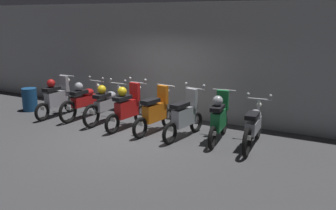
{
  "coord_description": "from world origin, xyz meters",
  "views": [
    {
      "loc": [
        5.02,
        -7.03,
        2.92
      ],
      "look_at": [
        0.76,
        0.74,
        0.75
      ],
      "focal_mm": 39.16,
      "sensor_mm": 36.0,
      "label": 1
    }
  ],
  "objects": [
    {
      "name": "ground_plane",
      "position": [
        0.0,
        0.0,
        0.0
      ],
      "size": [
        80.0,
        80.0,
        0.0
      ],
      "primitive_type": "plane",
      "color": "#424244"
    },
    {
      "name": "back_wall",
      "position": [
        0.0,
        2.45,
        1.64
      ],
      "size": [
        16.0,
        0.3,
        3.28
      ],
      "primitive_type": "cube",
      "color": "#9EA0A3",
      "rests_on": "ground"
    },
    {
      "name": "motorbike_slot_0",
      "position": [
        -2.92,
        0.64,
        0.57
      ],
      "size": [
        0.56,
        1.68,
        1.18
      ],
      "color": "black",
      "rests_on": "ground"
    },
    {
      "name": "motorbike_slot_1",
      "position": [
        -2.09,
        0.89,
        0.53
      ],
      "size": [
        0.59,
        1.95,
        1.15
      ],
      "color": "black",
      "rests_on": "ground"
    },
    {
      "name": "motorbike_slot_2",
      "position": [
        -1.25,
        0.86,
        0.53
      ],
      "size": [
        0.59,
        1.95,
        1.15
      ],
      "color": "black",
      "rests_on": "ground"
    },
    {
      "name": "motorbike_slot_3",
      "position": [
        -0.41,
        0.66,
        0.57
      ],
      "size": [
        0.59,
        1.68,
        1.29
      ],
      "color": "black",
      "rests_on": "ground"
    },
    {
      "name": "motorbike_slot_4",
      "position": [
        0.42,
        0.71,
        0.52
      ],
      "size": [
        0.56,
        1.68,
        1.18
      ],
      "color": "black",
      "rests_on": "ground"
    },
    {
      "name": "motorbike_slot_5",
      "position": [
        1.26,
        0.68,
        0.53
      ],
      "size": [
        0.59,
        1.68,
        1.29
      ],
      "color": "black",
      "rests_on": "ground"
    },
    {
      "name": "motorbike_slot_6",
      "position": [
        2.08,
        0.84,
        0.57
      ],
      "size": [
        0.56,
        1.68,
        1.18
      ],
      "color": "black",
      "rests_on": "ground"
    },
    {
      "name": "motorbike_slot_7",
      "position": [
        2.92,
        0.82,
        0.49
      ],
      "size": [
        0.59,
        1.95,
        1.15
      ],
      "color": "black",
      "rests_on": "ground"
    },
    {
      "name": "trash_bin",
      "position": [
        -4.17,
        0.7,
        0.36
      ],
      "size": [
        0.45,
        0.45,
        0.72
      ],
      "primitive_type": "cylinder",
      "color": "navy",
      "rests_on": "ground"
    }
  ]
}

